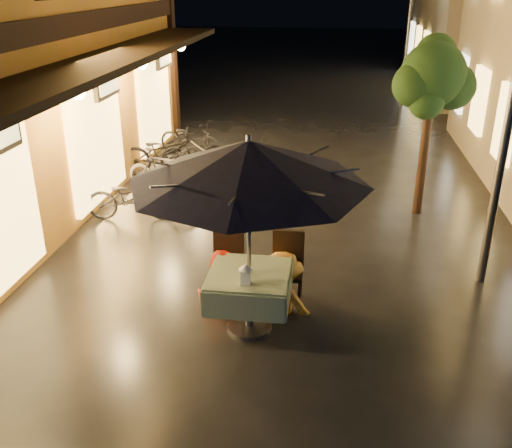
# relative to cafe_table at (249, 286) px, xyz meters

# --- Properties ---
(ground) EXTENTS (90.00, 90.00, 0.00)m
(ground) POSITION_rel_cafe_table_xyz_m (0.12, -0.36, -0.59)
(ground) COLOR black
(ground) RESTS_ON ground
(street_tree) EXTENTS (1.43, 1.20, 3.15)m
(street_tree) POSITION_rel_cafe_table_xyz_m (2.53, 4.15, 1.83)
(street_tree) COLOR black
(street_tree) RESTS_ON ground
(streetlamp_far) EXTENTS (0.36, 0.36, 4.23)m
(streetlamp_far) POSITION_rel_cafe_table_xyz_m (3.12, 13.64, 2.33)
(streetlamp_far) COLOR #59595E
(streetlamp_far) RESTS_ON ground
(cafe_table) EXTENTS (0.99, 0.99, 0.78)m
(cafe_table) POSITION_rel_cafe_table_xyz_m (0.00, 0.00, 0.00)
(cafe_table) COLOR #59595E
(cafe_table) RESTS_ON ground
(patio_umbrella) EXTENTS (2.76, 2.76, 2.46)m
(patio_umbrella) POSITION_rel_cafe_table_xyz_m (0.00, 0.00, 1.56)
(patio_umbrella) COLOR #59595E
(patio_umbrella) RESTS_ON ground
(cafe_chair_left) EXTENTS (0.42, 0.42, 0.97)m
(cafe_chair_left) POSITION_rel_cafe_table_xyz_m (-0.40, 0.74, -0.05)
(cafe_chair_left) COLOR black
(cafe_chair_left) RESTS_ON ground
(cafe_chair_right) EXTENTS (0.42, 0.42, 0.97)m
(cafe_chair_right) POSITION_rel_cafe_table_xyz_m (0.40, 0.74, -0.05)
(cafe_chair_right) COLOR black
(cafe_chair_right) RESTS_ON ground
(table_lantern) EXTENTS (0.16, 0.16, 0.25)m
(table_lantern) POSITION_rel_cafe_table_xyz_m (0.00, -0.27, 0.33)
(table_lantern) COLOR white
(table_lantern) RESTS_ON cafe_table
(person_orange) EXTENTS (0.90, 0.79, 1.54)m
(person_orange) POSITION_rel_cafe_table_xyz_m (-0.45, 0.50, 0.18)
(person_orange) COLOR #F22005
(person_orange) RESTS_ON ground
(person_yellow) EXTENTS (1.08, 0.73, 1.55)m
(person_yellow) POSITION_rel_cafe_table_xyz_m (0.35, 0.52, 0.19)
(person_yellow) COLOR orange
(person_yellow) RESTS_ON ground
(bicycle_0) EXTENTS (1.66, 0.78, 0.84)m
(bicycle_0) POSITION_rel_cafe_table_xyz_m (-2.57, 3.13, -0.17)
(bicycle_0) COLOR black
(bicycle_0) RESTS_ON ground
(bicycle_1) EXTENTS (1.68, 0.95, 0.97)m
(bicycle_1) POSITION_rel_cafe_table_xyz_m (-2.35, 4.29, -0.10)
(bicycle_1) COLOR #212129
(bicycle_1) RESTS_ON ground
(bicycle_2) EXTENTS (1.98, 1.00, 0.99)m
(bicycle_2) POSITION_rel_cafe_table_xyz_m (-2.69, 5.64, -0.09)
(bicycle_2) COLOR black
(bicycle_2) RESTS_ON ground
(bicycle_3) EXTENTS (1.54, 0.90, 0.89)m
(bicycle_3) POSITION_rel_cafe_table_xyz_m (-2.13, 5.98, -0.14)
(bicycle_3) COLOR black
(bicycle_3) RESTS_ON ground
(bicycle_4) EXTENTS (1.73, 1.01, 0.86)m
(bicycle_4) POSITION_rel_cafe_table_xyz_m (-2.49, 7.12, -0.16)
(bicycle_4) COLOR black
(bicycle_4) RESTS_ON ground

